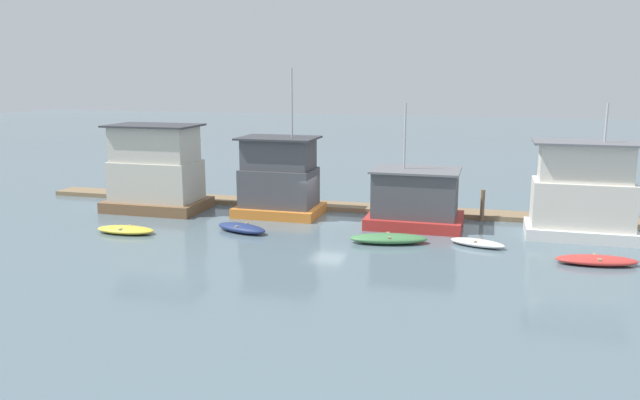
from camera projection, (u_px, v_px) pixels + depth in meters
The scene contains 14 objects.
ground_plane at pixel (324, 219), 38.51m from camera, with size 200.00×200.00×0.00m, color slate.
dock_walkway at pixel (337, 206), 41.52m from camera, with size 42.40×1.97×0.30m, color #846B4C.
houseboat_brown at pixel (156, 171), 40.62m from camera, with size 6.30×4.09×5.61m.
houseboat_orange at pixel (279, 179), 39.28m from camera, with size 5.25×3.76×9.18m.
houseboat_red at pixel (415, 199), 36.53m from camera, with size 5.50×4.15×7.18m.
houseboat_white at pixel (582, 195), 33.77m from camera, with size 5.72×3.28×7.31m.
dinghy_yellow at pixel (126, 230), 35.06m from camera, with size 3.48×1.51×0.40m.
dinghy_navy at pixel (241, 228), 35.30m from camera, with size 3.53×2.23×0.48m.
dinghy_green at pixel (388, 238), 32.99m from camera, with size 4.33×2.35×0.50m.
dinghy_white at pixel (477, 243), 32.39m from camera, with size 3.05×1.79×0.37m.
dinghy_red at pixel (597, 260), 29.29m from camera, with size 3.87×1.79×0.42m.
mooring_post_near_right at pixel (118, 185), 44.26m from camera, with size 0.32×0.32×2.09m, color brown.
mooring_post_far_right at pixel (244, 192), 41.76m from camera, with size 0.30×0.30×2.14m, color brown.
mooring_post_centre at pixel (482, 206), 37.75m from camera, with size 0.25×0.25×1.95m, color brown.
Camera 1 is at (9.69, -36.25, 8.78)m, focal length 35.00 mm.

